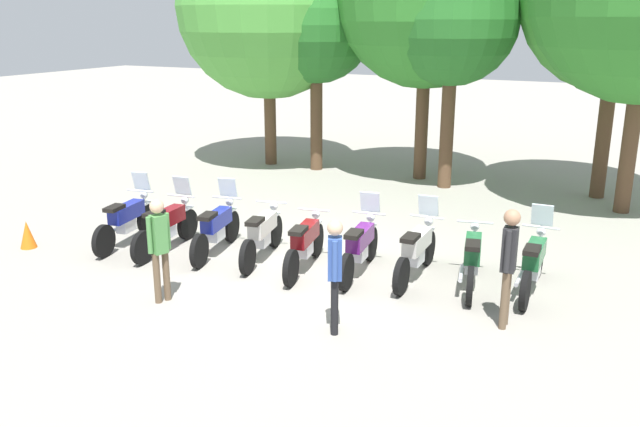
{
  "coord_description": "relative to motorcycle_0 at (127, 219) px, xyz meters",
  "views": [
    {
      "loc": [
        5.24,
        -10.22,
        4.42
      ],
      "look_at": [
        0.0,
        0.5,
        0.9
      ],
      "focal_mm": 37.47,
      "sensor_mm": 36.0,
      "label": 1
    }
  ],
  "objects": [
    {
      "name": "ground_plane",
      "position": [
        3.88,
        0.41,
        -0.52
      ],
      "size": [
        80.0,
        80.0,
        0.0
      ],
      "primitive_type": "plane",
      "color": "gray"
    },
    {
      "name": "motorcycle_0",
      "position": [
        0.0,
        0.0,
        0.0
      ],
      "size": [
        0.62,
        2.18,
        1.37
      ],
      "rotation": [
        0.0,
        0.0,
        1.73
      ],
      "color": "black",
      "rests_on": "ground_plane"
    },
    {
      "name": "motorcycle_1",
      "position": [
        0.97,
        0.04,
        0.0
      ],
      "size": [
        0.62,
        2.19,
        1.37
      ],
      "rotation": [
        0.0,
        0.0,
        1.66
      ],
      "color": "black",
      "rests_on": "ground_plane"
    },
    {
      "name": "motorcycle_2",
      "position": [
        1.93,
        0.34,
        0.0
      ],
      "size": [
        0.68,
        2.17,
        1.37
      ],
      "rotation": [
        0.0,
        0.0,
        1.77
      ],
      "color": "black",
      "rests_on": "ground_plane"
    },
    {
      "name": "motorcycle_3",
      "position": [
        2.9,
        0.43,
        -0.01
      ],
      "size": [
        0.69,
        2.17,
        0.99
      ],
      "rotation": [
        0.0,
        0.0,
        1.77
      ],
      "color": "black",
      "rests_on": "ground_plane"
    },
    {
      "name": "motorcycle_4",
      "position": [
        3.87,
        0.3,
        -0.01
      ],
      "size": [
        0.65,
        2.17,
        0.99
      ],
      "rotation": [
        0.0,
        0.0,
        1.74
      ],
      "color": "black",
      "rests_on": "ground_plane"
    },
    {
      "name": "motorcycle_5",
      "position": [
        4.84,
        0.56,
        0.0
      ],
      "size": [
        0.62,
        2.19,
        1.37
      ],
      "rotation": [
        0.0,
        0.0,
        1.68
      ],
      "color": "black",
      "rests_on": "ground_plane"
    },
    {
      "name": "motorcycle_6",
      "position": [
        5.81,
        0.79,
        0.0
      ],
      "size": [
        0.62,
        2.19,
        1.37
      ],
      "rotation": [
        0.0,
        0.0,
        1.59
      ],
      "color": "black",
      "rests_on": "ground_plane"
    },
    {
      "name": "motorcycle_7",
      "position": [
        6.77,
        0.85,
        -0.01
      ],
      "size": [
        0.7,
        2.16,
        0.99
      ],
      "rotation": [
        0.0,
        0.0,
        1.78
      ],
      "color": "black",
      "rests_on": "ground_plane"
    },
    {
      "name": "motorcycle_8",
      "position": [
        7.75,
        1.06,
        0.0
      ],
      "size": [
        0.62,
        2.19,
        1.37
      ],
      "rotation": [
        0.0,
        0.0,
        1.59
      ],
      "color": "black",
      "rests_on": "ground_plane"
    },
    {
      "name": "person_0",
      "position": [
        2.46,
        -1.97,
        0.48
      ],
      "size": [
        0.29,
        0.4,
        1.71
      ],
      "rotation": [
        0.0,
        0.0,
        2.78
      ],
      "color": "brown",
      "rests_on": "ground_plane"
    },
    {
      "name": "person_1",
      "position": [
        5.41,
        -1.74,
        0.48
      ],
      "size": [
        0.3,
        0.4,
        1.7
      ],
      "rotation": [
        0.0,
        0.0,
        3.58
      ],
      "color": "black",
      "rests_on": "ground_plane"
    },
    {
      "name": "person_2",
      "position": [
        7.59,
        -0.48,
        0.56
      ],
      "size": [
        0.24,
        0.4,
        1.81
      ],
      "rotation": [
        0.0,
        0.0,
        0.02
      ],
      "color": "brown",
      "rests_on": "ground_plane"
    },
    {
      "name": "tree_0",
      "position": [
        -1.27,
        7.96,
        4.2
      ],
      "size": [
        5.41,
        5.41,
        7.43
      ],
      "color": "brown",
      "rests_on": "ground_plane"
    },
    {
      "name": "tree_1",
      "position": [
        0.35,
        7.89,
        3.67
      ],
      "size": [
        3.33,
        3.33,
        5.88
      ],
      "color": "brown",
      "rests_on": "ground_plane"
    },
    {
      "name": "tree_3",
      "position": [
        4.44,
        7.43,
        3.82
      ],
      "size": [
        3.35,
        3.35,
        6.04
      ],
      "color": "brown",
      "rests_on": "ground_plane"
    },
    {
      "name": "traffic_cone",
      "position": [
        -1.63,
        -1.06,
        -0.24
      ],
      "size": [
        0.32,
        0.32,
        0.55
      ],
      "primitive_type": "cone",
      "color": "orange",
      "rests_on": "ground_plane"
    }
  ]
}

